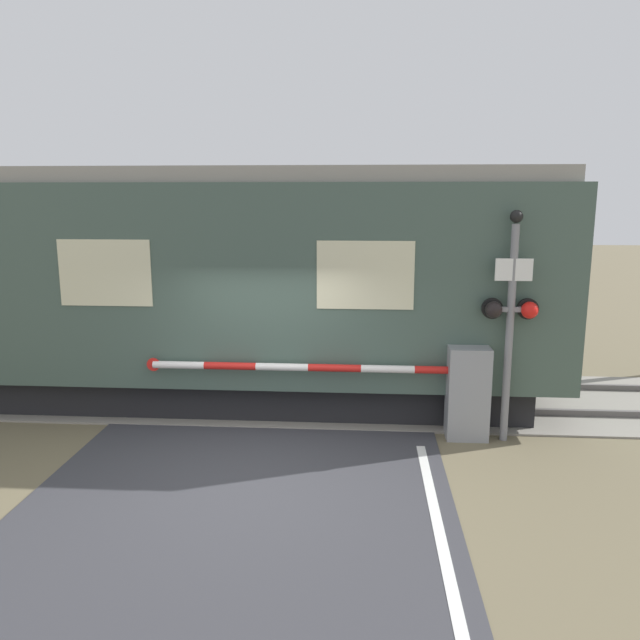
% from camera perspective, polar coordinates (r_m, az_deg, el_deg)
% --- Properties ---
extents(ground_plane, '(80.00, 80.00, 0.00)m').
position_cam_1_polar(ground_plane, '(8.34, -6.39, -13.74)').
color(ground_plane, '#6B6047').
extents(track_bed, '(36.00, 3.20, 0.13)m').
position_cam_1_polar(track_bed, '(11.23, -3.46, -6.88)').
color(track_bed, gray).
rests_on(track_bed, ground_plane).
extents(train, '(14.10, 3.15, 3.95)m').
position_cam_1_polar(train, '(11.36, -15.86, 3.28)').
color(train, black).
rests_on(train, ground_plane).
extents(crossing_barrier, '(5.09, 0.44, 1.38)m').
position_cam_1_polar(crossing_barrier, '(9.37, 11.41, -6.21)').
color(crossing_barrier, gray).
rests_on(crossing_barrier, ground_plane).
extents(signal_post, '(0.80, 0.26, 3.33)m').
position_cam_1_polar(signal_post, '(9.19, 17.05, 0.61)').
color(signal_post, gray).
rests_on(signal_post, ground_plane).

